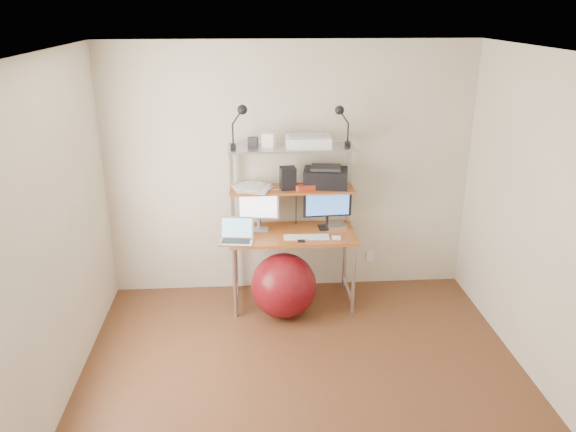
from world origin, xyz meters
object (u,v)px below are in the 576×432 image
object	(u,v)px
monitor_silver	(258,207)
monitor_black	(327,205)
printer	(326,177)
exercise_ball	(284,286)
laptop	(237,236)

from	to	relation	value
monitor_silver	monitor_black	distance (m)	0.67
monitor_black	printer	distance (m)	0.27
monitor_silver	exercise_ball	world-z (taller)	monitor_silver
printer	exercise_ball	world-z (taller)	printer
laptop	printer	xyz separation A→B (m)	(0.86, 0.31, 0.46)
laptop	exercise_ball	size ratio (longest dim) A/B	0.55
monitor_silver	laptop	size ratio (longest dim) A/B	1.31
monitor_silver	printer	bearing A→B (deg)	10.93
printer	exercise_ball	bearing A→B (deg)	-126.62
laptop	exercise_ball	bearing A→B (deg)	-5.73
monitor_black	monitor_silver	bearing A→B (deg)	177.45
monitor_black	printer	xyz separation A→B (m)	(-0.02, 0.04, 0.27)
monitor_black	laptop	xyz separation A→B (m)	(-0.88, -0.27, -0.19)
monitor_silver	printer	distance (m)	0.71
laptop	printer	size ratio (longest dim) A/B	0.74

